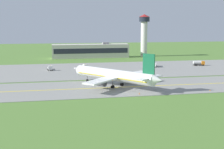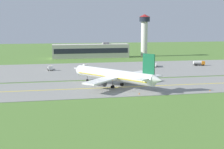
{
  "view_description": "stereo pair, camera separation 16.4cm",
  "coord_description": "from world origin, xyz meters",
  "views": [
    {
      "loc": [
        -23.32,
        -99.83,
        22.08
      ],
      "look_at": [
        -3.56,
        4.17,
        4.0
      ],
      "focal_mm": 47.49,
      "sensor_mm": 36.0,
      "label": 1
    },
    {
      "loc": [
        -23.16,
        -99.86,
        22.08
      ],
      "look_at": [
        -3.56,
        4.17,
        4.0
      ],
      "focal_mm": 47.49,
      "sensor_mm": 36.0,
      "label": 2
    }
  ],
  "objects": [
    {
      "name": "traffic_cone_near_edge",
      "position": [
        2.27,
        -11.67,
        0.3
      ],
      "size": [
        0.44,
        0.44,
        0.6
      ],
      "primitive_type": "cone",
      "color": "orange",
      "rests_on": "ground"
    },
    {
      "name": "taxiway_strip",
      "position": [
        0.0,
        0.0,
        0.05
      ],
      "size": [
        240.0,
        28.0,
        0.1
      ],
      "primitive_type": "cube",
      "color": "gray",
      "rests_on": "ground"
    },
    {
      "name": "apron_pad",
      "position": [
        10.0,
        42.0,
        0.05
      ],
      "size": [
        140.0,
        52.0,
        0.1
      ],
      "primitive_type": "cube",
      "color": "gray",
      "rests_on": "ground"
    },
    {
      "name": "service_truck_pushback",
      "position": [
        51.85,
        46.09,
        1.53
      ],
      "size": [
        6.23,
        3.01,
        2.65
      ],
      "color": "orange",
      "rests_on": "ground"
    },
    {
      "name": "service_truck_baggage",
      "position": [
        -10.48,
        44.98,
        1.18
      ],
      "size": [
        6.72,
        3.92,
        2.59
      ],
      "color": "silver",
      "rests_on": "ground"
    },
    {
      "name": "ground_plane",
      "position": [
        0.0,
        0.0,
        0.0
      ],
      "size": [
        500.0,
        500.0,
        0.0
      ],
      "primitive_type": "plane",
      "color": "#517A33"
    },
    {
      "name": "control_tower",
      "position": [
        36.45,
        96.83,
        17.16
      ],
      "size": [
        7.6,
        7.6,
        28.65
      ],
      "color": "silver",
      "rests_on": "ground"
    },
    {
      "name": "terminal_building",
      "position": [
        -0.64,
        95.2,
        4.5
      ],
      "size": [
        50.25,
        9.24,
        10.15
      ],
      "color": "beige",
      "rests_on": "ground"
    },
    {
      "name": "airplane_lead",
      "position": [
        -3.25,
        1.79,
        4.13
      ],
      "size": [
        29.4,
        33.15,
        12.7
      ],
      "color": "white",
      "rests_on": "ground"
    },
    {
      "name": "service_truck_fuel",
      "position": [
        -26.33,
        44.18,
        1.18
      ],
      "size": [
        2.81,
        6.56,
        2.59
      ],
      "color": "silver",
      "rests_on": "ground"
    },
    {
      "name": "traffic_cone_far_edge",
      "position": [
        26.77,
        -11.35,
        0.3
      ],
      "size": [
        0.44,
        0.44,
        0.6
      ],
      "primitive_type": "cone",
      "color": "orange",
      "rests_on": "ground"
    },
    {
      "name": "taxiway_centreline",
      "position": [
        0.0,
        0.0,
        0.11
      ],
      "size": [
        220.0,
        0.6,
        0.01
      ],
      "primitive_type": "cube",
      "color": "yellow",
      "rests_on": "taxiway_strip"
    },
    {
      "name": "service_truck_catering",
      "position": [
        27.0,
        46.16,
        1.53
      ],
      "size": [
        3.99,
        6.34,
        2.65
      ],
      "color": "silver",
      "rests_on": "ground"
    },
    {
      "name": "traffic_cone_mid_edge",
      "position": [
        -1.88,
        11.89,
        0.3
      ],
      "size": [
        0.44,
        0.44,
        0.6
      ],
      "primitive_type": "cone",
      "color": "orange",
      "rests_on": "ground"
    }
  ]
}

